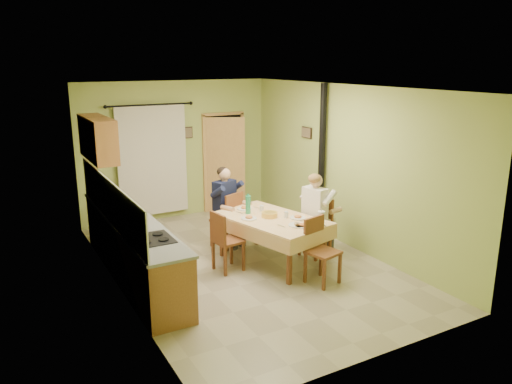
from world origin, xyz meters
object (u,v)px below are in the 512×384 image
chair_left (228,253)px  man_right (316,205)px  chair_far (227,230)px  stove_flue (321,181)px  chair_near (322,264)px  chair_right (316,239)px  man_far (226,198)px  dining_table (271,240)px

chair_left → man_right: 1.67m
chair_far → chair_left: (-0.45, -0.95, -0.00)m
stove_flue → man_right: bearing=-130.2°
chair_far → chair_near: bearing=-96.4°
chair_near → man_right: bearing=-134.2°
stove_flue → chair_near: bearing=-125.3°
chair_right → man_far: (-1.12, 1.12, 0.59)m
chair_near → stove_flue: 2.26m
chair_left → man_far: 1.22m
man_far → man_right: (1.10, -1.13, 0.00)m
stove_flue → chair_far: bearing=171.0°
chair_far → man_far: size_ratio=0.71×
chair_near → man_right: 1.22m
chair_left → man_right: man_right is taller
chair_far → chair_near: 2.11m
chair_left → stove_flue: 2.46m
chair_left → man_far: (0.45, 0.97, 0.59)m
chair_far → chair_near: size_ratio=1.01×
man_far → stove_flue: bearing=-31.1°
chair_far → man_far: bearing=90.0°
chair_right → man_far: bearing=31.1°
chair_far → man_right: bearing=-67.1°
chair_near → chair_left: 1.48m
chair_near → man_far: bearing=-88.3°
chair_far → chair_left: 1.05m
dining_table → chair_right: chair_right is taller
dining_table → chair_right: bearing=-21.4°
chair_near → chair_right: size_ratio=1.00×
man_far → man_right: 1.58m
man_right → chair_right: bearing=-90.0°
man_right → stove_flue: bearing=-53.9°
chair_right → chair_far: bearing=31.3°
man_right → chair_near: bearing=135.8°
chair_near → man_far: 2.20m
man_far → man_right: same height
chair_left → stove_flue: size_ratio=0.34×
chair_right → stove_flue: size_ratio=0.35×
chair_left → man_far: size_ratio=0.69×
chair_far → stove_flue: (1.80, -0.28, 0.73)m
chair_near → chair_right: 1.07m
man_far → chair_near: bearing=-96.3°
man_right → dining_table: bearing=69.1°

